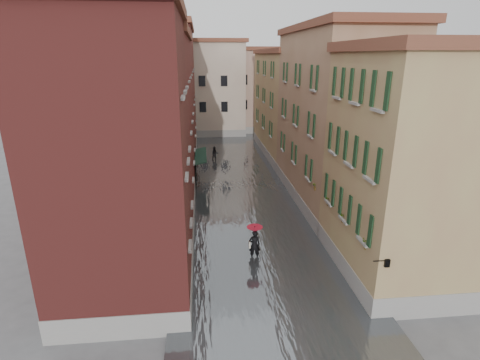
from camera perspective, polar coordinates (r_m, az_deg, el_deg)
ground at (r=22.51m, az=3.29°, el=-11.77°), size 120.00×120.00×0.00m
floodwater at (r=34.24m, az=-0.12°, el=-0.66°), size 10.00×60.00×0.20m
building_left_near at (r=18.24m, az=-17.54°, el=2.25°), size 6.00×8.00×13.00m
building_left_mid at (r=28.88m, az=-13.39°, el=7.86°), size 6.00×14.00×12.50m
building_left_far at (r=43.56m, az=-11.07°, el=12.45°), size 6.00×16.00×14.00m
building_right_near at (r=20.77m, az=23.96°, el=1.27°), size 6.00×8.00×11.50m
building_right_mid at (r=30.37m, az=14.08°, el=8.79°), size 6.00×14.00×13.00m
building_right_far at (r=44.73m, az=7.54°, el=11.17°), size 6.00×16.00×11.50m
building_end_cream at (r=57.38m, az=-5.79°, el=13.57°), size 12.00×9.00×13.00m
building_end_pink at (r=60.14m, az=3.06°, el=13.38°), size 10.00×9.00×12.00m
awning_near at (r=33.42m, az=-6.10°, el=2.99°), size 1.09×2.87×2.80m
awning_far at (r=36.06m, az=-6.10°, el=4.15°), size 1.09×2.96×2.80m
wall_lantern at (r=17.34m, az=21.38°, el=-11.62°), size 0.71×0.22×0.35m
window_planters at (r=21.44m, az=14.69°, el=-3.55°), size 0.59×8.71×0.84m
pedestrian_main at (r=21.79m, az=2.22°, el=-9.13°), size 0.95×0.95×2.06m
pedestrian_far at (r=42.00m, az=-3.85°, el=3.97°), size 0.89×0.74×1.66m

